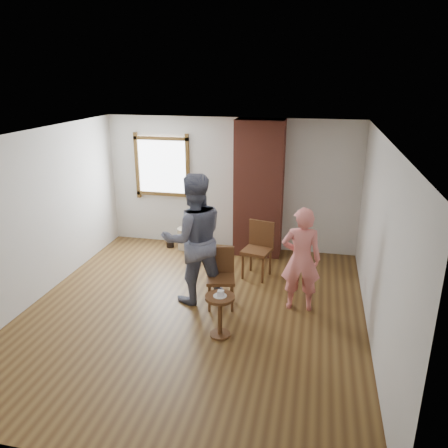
{
  "coord_description": "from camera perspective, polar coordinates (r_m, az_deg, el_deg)",
  "views": [
    {
      "loc": [
        1.67,
        -5.49,
        3.38
      ],
      "look_at": [
        0.29,
        0.8,
        1.15
      ],
      "focal_mm": 35.0,
      "sensor_mm": 36.0,
      "label": 1
    }
  ],
  "objects": [
    {
      "name": "cake_plate",
      "position": [
        5.82,
        -0.53,
        -9.36
      ],
      "size": [
        0.18,
        0.18,
        0.01
      ],
      "primitive_type": "cylinder",
      "color": "white",
      "rests_on": "side_table"
    },
    {
      "name": "dark_pot",
      "position": [
        9.01,
        -7.04,
        -2.54
      ],
      "size": [
        0.17,
        0.17,
        0.16
      ],
      "primitive_type": "cylinder",
      "rotation": [
        0.0,
        0.0,
        -0.13
      ],
      "color": "black",
      "rests_on": "ground"
    },
    {
      "name": "ground",
      "position": [
        6.66,
        -4.04,
        -11.45
      ],
      "size": [
        5.5,
        5.5,
        0.0
      ],
      "primitive_type": "plane",
      "color": "brown",
      "rests_on": "ground"
    },
    {
      "name": "brick_chimney",
      "position": [
        8.32,
        4.58,
        4.57
      ],
      "size": [
        0.9,
        0.5,
        2.6
      ],
      "primitive_type": "cube",
      "color": "brown",
      "rests_on": "ground"
    },
    {
      "name": "dining_chair_left",
      "position": [
        6.65,
        -0.46,
        -6.51
      ],
      "size": [
        0.5,
        0.5,
        0.9
      ],
      "rotation": [
        0.0,
        0.0,
        0.23
      ],
      "color": "#5A321B",
      "rests_on": "ground"
    },
    {
      "name": "cake_slice",
      "position": [
        5.8,
        -0.44,
        -9.07
      ],
      "size": [
        0.08,
        0.07,
        0.06
      ],
      "primitive_type": "cube",
      "color": "silver",
      "rests_on": "cake_plate"
    },
    {
      "name": "man",
      "position": [
        6.6,
        -3.95,
        -1.97
      ],
      "size": [
        1.23,
        1.14,
        2.02
      ],
      "primitive_type": "imported",
      "rotation": [
        0.0,
        0.0,
        3.63
      ],
      "color": "black",
      "rests_on": "ground"
    },
    {
      "name": "side_table",
      "position": [
        5.92,
        -0.53,
        -11.07
      ],
      "size": [
        0.4,
        0.4,
        0.6
      ],
      "color": "#5A321B",
      "rests_on": "ground"
    },
    {
      "name": "stoneware_crock",
      "position": [
        8.86,
        -5.02,
        -1.89
      ],
      "size": [
        0.43,
        0.43,
        0.43
      ],
      "primitive_type": "cylinder",
      "rotation": [
        0.0,
        0.0,
        -0.34
      ],
      "color": "#C6B18F",
      "rests_on": "ground"
    },
    {
      "name": "room_shell",
      "position": [
        6.52,
        -3.39,
        5.15
      ],
      "size": [
        5.04,
        5.52,
        2.62
      ],
      "color": "silver",
      "rests_on": "ground"
    },
    {
      "name": "person_pink",
      "position": [
        6.5,
        10.03,
        -4.58
      ],
      "size": [
        0.61,
        0.42,
        1.6
      ],
      "primitive_type": "imported",
      "rotation": [
        0.0,
        0.0,
        3.2
      ],
      "color": "#ED7B76",
      "rests_on": "ground"
    },
    {
      "name": "dining_chair_right",
      "position": [
        7.58,
        4.55,
        -2.9
      ],
      "size": [
        0.55,
        0.55,
        0.97
      ],
      "rotation": [
        0.0,
        0.0,
        -0.23
      ],
      "color": "#5A321B",
      "rests_on": "ground"
    }
  ]
}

